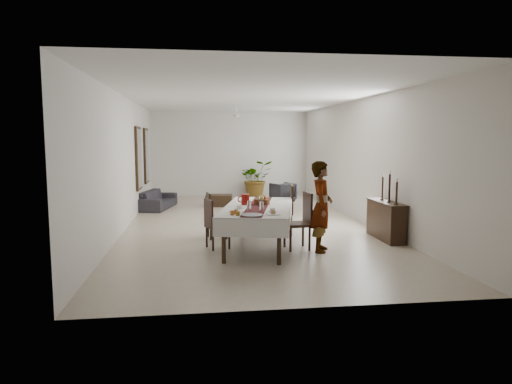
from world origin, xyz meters
name	(u,v)px	position (x,y,z in m)	size (l,w,h in m)	color
floor	(247,223)	(0.00, 0.00, 0.00)	(6.00, 12.00, 0.00)	#B3A68E
ceiling	(247,97)	(0.00, 0.00, 3.20)	(6.00, 12.00, 0.02)	white
wall_back	(230,154)	(0.00, 6.00, 1.60)	(6.00, 0.02, 3.20)	silver
wall_front	(300,185)	(0.00, -6.00, 1.60)	(6.00, 0.02, 3.20)	silver
wall_left	(126,162)	(-3.00, 0.00, 1.60)	(0.02, 12.00, 3.20)	silver
wall_right	(360,161)	(3.00, 0.00, 1.60)	(0.02, 12.00, 3.20)	silver
dining_table_top	(258,208)	(-0.07, -2.62, 0.80)	(1.10, 2.64, 0.05)	black
table_leg_fl	(224,242)	(-0.83, -3.73, 0.38)	(0.08, 0.08, 0.77)	black
table_leg_fr	(279,243)	(0.12, -3.95, 0.38)	(0.08, 0.08, 0.77)	black
table_leg_bl	(242,217)	(-0.26, -1.29, 0.38)	(0.08, 0.08, 0.77)	black
table_leg_br	(284,218)	(0.68, -1.51, 0.38)	(0.08, 0.08, 0.77)	black
tablecloth_top	(258,206)	(-0.07, -2.62, 0.83)	(1.30, 2.83, 0.01)	silver
tablecloth_drape_left	(226,214)	(-0.70, -2.47, 0.67)	(0.01, 2.83, 0.33)	white
tablecloth_drape_right	(290,215)	(0.55, -2.76, 0.67)	(0.01, 2.83, 0.33)	white
tablecloth_drape_near	(250,228)	(-0.39, -3.99, 0.67)	(1.30, 0.01, 0.33)	silver
tablecloth_drape_far	(264,204)	(0.25, -1.24, 0.67)	(1.30, 0.01, 0.33)	white
table_runner	(258,206)	(-0.07, -2.62, 0.84)	(0.38, 2.75, 0.00)	#57181A
red_pitcher	(245,199)	(-0.30, -2.40, 0.95)	(0.16, 0.16, 0.22)	maroon
pitcher_handle	(241,199)	(-0.39, -2.37, 0.95)	(0.13, 0.13, 0.02)	maroon
wine_glass_near	(262,207)	(-0.10, -3.34, 0.93)	(0.08, 0.08, 0.19)	silver
wine_glass_mid	(249,206)	(-0.32, -3.18, 0.93)	(0.08, 0.08, 0.19)	white
wine_glass_far	(261,201)	(-0.01, -2.58, 0.93)	(0.08, 0.08, 0.19)	silver
teacup_right	(272,210)	(0.10, -3.34, 0.87)	(0.10, 0.10, 0.07)	silver
saucer_right	(272,211)	(0.10, -3.34, 0.84)	(0.16, 0.16, 0.01)	white
teacup_left	(239,207)	(-0.48, -2.92, 0.87)	(0.10, 0.10, 0.07)	white
saucer_left	(239,208)	(-0.48, -2.92, 0.84)	(0.16, 0.16, 0.01)	silver
plate_near_right	(273,214)	(0.06, -3.66, 0.84)	(0.26, 0.26, 0.02)	silver
bread_near_right	(273,212)	(0.06, -3.66, 0.87)	(0.10, 0.10, 0.10)	tan
plate_near_left	(236,212)	(-0.58, -3.35, 0.84)	(0.26, 0.26, 0.02)	white
plate_far_left	(244,201)	(-0.28, -1.95, 0.84)	(0.26, 0.26, 0.02)	white
serving_tray	(252,215)	(-0.33, -3.74, 0.85)	(0.40, 0.40, 0.02)	#3E3E42
jam_jar_a	(238,213)	(-0.58, -3.72, 0.88)	(0.07, 0.07, 0.08)	#906115
jam_jar_b	(232,213)	(-0.67, -3.63, 0.88)	(0.07, 0.07, 0.08)	#985216
jam_jar_c	(236,212)	(-0.59, -3.54, 0.88)	(0.07, 0.07, 0.08)	brown
fruit_basket	(262,202)	(0.04, -2.36, 0.89)	(0.33, 0.33, 0.11)	brown
fruit_red	(264,197)	(0.08, -2.35, 0.97)	(0.10, 0.10, 0.10)	maroon
fruit_green	(260,197)	(0.01, -2.32, 0.97)	(0.09, 0.09, 0.09)	#577A24
fruit_yellow	(262,198)	(0.03, -2.42, 0.97)	(0.09, 0.09, 0.09)	yellow
chair_right_near_seat	(297,224)	(0.67, -2.87, 0.50)	(0.47, 0.47, 0.05)	black
chair_right_near_leg_fl	(310,239)	(0.88, -3.04, 0.23)	(0.05, 0.05, 0.47)	black
chair_right_near_leg_fr	(303,235)	(0.84, -2.66, 0.23)	(0.05, 0.05, 0.47)	black
chair_right_near_leg_bl	(290,240)	(0.50, -3.08, 0.23)	(0.05, 0.05, 0.47)	black
chair_right_near_leg_br	(285,236)	(0.46, -2.70, 0.23)	(0.05, 0.05, 0.47)	black
chair_right_near_back	(308,208)	(0.88, -2.85, 0.82)	(0.47, 0.04, 0.60)	black
chair_right_far_seat	(282,212)	(0.65, -1.42, 0.50)	(0.48, 0.48, 0.05)	black
chair_right_far_leg_fl	(291,225)	(0.81, -1.65, 0.24)	(0.05, 0.05, 0.47)	black
chair_right_far_leg_fr	(290,222)	(0.87, -1.26, 0.24)	(0.05, 0.05, 0.47)	black
chair_right_far_leg_bl	(274,225)	(0.42, -1.59, 0.24)	(0.05, 0.05, 0.47)	black
chair_right_far_leg_br	(273,222)	(0.48, -1.20, 0.24)	(0.05, 0.05, 0.47)	black
chair_right_far_back	(292,198)	(0.86, -1.46, 0.82)	(0.48, 0.04, 0.61)	black
chair_left_near_seat	(218,226)	(-0.88, -2.59, 0.44)	(0.42, 0.42, 0.05)	black
chair_left_near_leg_fl	(207,237)	(-1.10, -2.49, 0.21)	(0.04, 0.04, 0.42)	black
chair_left_near_leg_fr	(213,240)	(-0.98, -2.81, 0.21)	(0.04, 0.04, 0.42)	black
chair_left_near_leg_bl	(222,235)	(-0.77, -2.37, 0.21)	(0.04, 0.04, 0.42)	black
chair_left_near_leg_br	(229,239)	(-0.66, -2.70, 0.21)	(0.04, 0.04, 0.42)	black
chair_left_near_back	(209,213)	(-1.06, -2.66, 0.73)	(0.42, 0.04, 0.54)	black
chair_left_far_seat	(217,218)	(-0.84, -1.66, 0.44)	(0.42, 0.42, 0.05)	black
chair_left_far_leg_fl	(208,228)	(-1.04, -1.51, 0.21)	(0.04, 0.04, 0.42)	black
chair_left_far_leg_fr	(211,231)	(-0.99, -1.85, 0.21)	(0.04, 0.04, 0.42)	black
chair_left_far_leg_bl	(224,227)	(-0.69, -1.46, 0.21)	(0.04, 0.04, 0.42)	black
chair_left_far_leg_br	(227,230)	(-0.65, -1.81, 0.21)	(0.04, 0.04, 0.42)	black
chair_left_far_back	(208,205)	(-1.03, -1.68, 0.73)	(0.42, 0.04, 0.54)	black
woman	(321,207)	(1.10, -3.10, 0.87)	(0.64, 0.42, 1.75)	#929499
sideboard_body	(386,221)	(2.78, -2.23, 0.40)	(0.35, 1.33, 0.80)	black
sideboard_top	(386,202)	(2.78, -2.23, 0.81)	(0.39, 1.38, 0.03)	black
candlestick_near_base	(396,204)	(2.78, -2.72, 0.84)	(0.09, 0.09, 0.03)	black
candlestick_near_shaft	(397,193)	(2.78, -2.72, 1.07)	(0.04, 0.04, 0.44)	black
candlestick_near_candle	(397,180)	(2.78, -2.72, 1.33)	(0.03, 0.03, 0.07)	beige
candlestick_mid_base	(389,202)	(2.78, -2.37, 0.84)	(0.09, 0.09, 0.03)	black
candlestick_mid_shaft	(389,188)	(2.78, -2.37, 1.14)	(0.04, 0.04, 0.58)	black
candlestick_mid_candle	(390,172)	(2.78, -2.37, 1.46)	(0.03, 0.03, 0.07)	white
candlestick_far_base	(382,200)	(2.78, -2.01, 0.84)	(0.09, 0.09, 0.03)	black
candlestick_far_shaft	(383,188)	(2.78, -2.01, 1.10)	(0.04, 0.04, 0.49)	black
candlestick_far_candle	(383,175)	(2.78, -2.01, 1.37)	(0.03, 0.03, 0.07)	beige
sofa	(158,199)	(-2.50, 2.91, 0.28)	(1.93, 0.75, 0.56)	#2B282D
armchair	(283,192)	(1.70, 4.02, 0.33)	(0.70, 0.72, 0.66)	#2B292E
coffee_table	(219,200)	(-0.57, 3.14, 0.19)	(0.83, 0.56, 0.37)	black
potted_plant	(256,178)	(0.95, 5.50, 0.68)	(1.22, 1.06, 1.36)	#265823
mirror_frame_near	(139,158)	(-2.96, 2.20, 1.60)	(0.06, 1.05, 1.85)	black
mirror_glass_near	(140,158)	(-2.92, 2.20, 1.60)	(0.01, 0.90, 1.70)	white
mirror_frame_far	(146,156)	(-2.96, 4.30, 1.60)	(0.06, 1.05, 1.85)	black
mirror_glass_far	(147,156)	(-2.92, 4.30, 1.60)	(0.01, 0.90, 1.70)	silver
fan_rod	(236,109)	(0.00, 3.00, 3.10)	(0.04, 0.04, 0.20)	white
fan_hub	(236,116)	(0.00, 3.00, 2.90)	(0.16, 0.16, 0.08)	white
fan_blade_n	(236,116)	(0.00, 3.35, 2.90)	(0.10, 0.55, 0.01)	silver
fan_blade_s	(237,115)	(0.00, 2.65, 2.90)	(0.10, 0.55, 0.01)	silver
fan_blade_e	(247,116)	(0.35, 3.00, 2.90)	(0.55, 0.10, 0.01)	white
fan_blade_w	(225,115)	(-0.35, 3.00, 2.90)	(0.55, 0.10, 0.01)	silver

